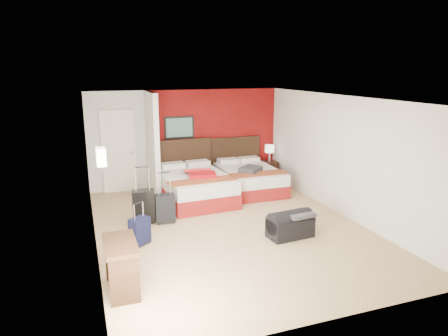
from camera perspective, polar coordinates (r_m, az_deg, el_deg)
name	(u,v)px	position (r m, az deg, el deg)	size (l,w,h in m)	color
ground	(230,227)	(8.06, 0.80, -8.30)	(6.50, 6.50, 0.00)	tan
room_walls	(143,155)	(8.69, -11.21, 1.73)	(5.02, 6.52, 2.50)	silver
red_accent_panel	(214,137)	(10.91, -1.42, 4.40)	(3.50, 0.04, 2.50)	maroon
partition_wall	(153,145)	(9.90, -9.95, 3.22)	(0.12, 1.20, 2.50)	silver
entry_door	(119,151)	(10.43, -14.52, 2.26)	(0.82, 0.06, 2.05)	silver
bed_left	(195,187)	(9.59, -4.14, -2.72)	(1.47, 2.09, 0.63)	silver
bed_right	(249,180)	(10.32, 3.57, -1.65)	(1.34, 1.91, 0.57)	white
red_suitcase_open	(200,173)	(9.42, -3.43, -0.69)	(0.60, 0.83, 0.10)	#A50E15
jacket_bundle	(251,169)	(9.93, 3.75, -0.19)	(0.52, 0.41, 0.12)	#37383C
nightstand	(269,171)	(11.32, 6.32, -0.39)	(0.39, 0.39, 0.54)	black
table_lamp	(270,153)	(11.21, 6.39, 2.08)	(0.25, 0.25, 0.45)	white
suitcase_black	(144,207)	(8.33, -11.18, -5.44)	(0.43, 0.27, 0.65)	black
suitcase_charcoal	(165,209)	(8.28, -8.23, -5.76)	(0.38, 0.24, 0.56)	black
suitcase_navy	(140,232)	(7.37, -11.69, -8.80)	(0.34, 0.21, 0.48)	black
duffel_bag	(290,226)	(7.66, 9.23, -8.05)	(0.81, 0.43, 0.41)	black
jacket_draped	(299,214)	(7.61, 10.48, -6.34)	(0.48, 0.41, 0.06)	#3E3D43
desk	(122,267)	(5.97, -14.12, -13.24)	(0.44, 0.87, 0.73)	black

